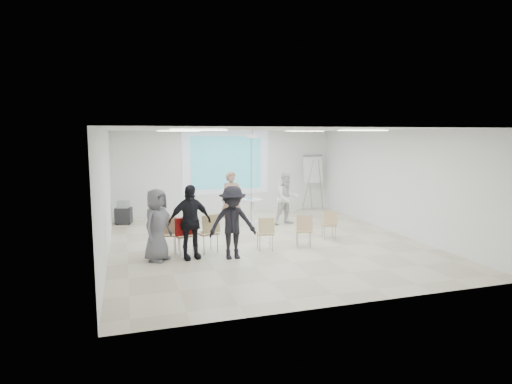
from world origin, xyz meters
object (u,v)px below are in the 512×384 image
object	(u,v)px
chair_far_left	(169,232)
chair_left_mid	(185,233)
chair_right_inner	(304,228)
flipchart_easel	(313,169)
audience_left	(190,216)
chair_left_inner	(209,230)
audience_mid	(233,218)
chair_center	(266,231)
audience_outer	(157,221)
pedestal_table	(252,209)
player_left	(232,196)
player_right	(287,195)
laptop	(207,231)
av_cart	(124,213)
chair_right_far	(329,223)

from	to	relation	value
chair_far_left	chair_left_mid	xyz separation A→B (m)	(0.36, -0.16, -0.01)
chair_right_inner	flipchart_easel	distance (m)	5.69
audience_left	flipchart_easel	distance (m)	7.46
chair_left_inner	audience_mid	distance (m)	0.85
chair_center	audience_outer	world-z (taller)	audience_outer
pedestal_table	chair_far_left	xyz separation A→B (m)	(-2.95, -2.86, 0.10)
chair_far_left	audience_outer	distance (m)	0.70
chair_right_inner	audience_left	size ratio (longest dim) A/B	0.43
player_left	player_right	world-z (taller)	player_left
player_left	chair_center	xyz separation A→B (m)	(0.18, -2.75, -0.49)
player_left	chair_center	distance (m)	2.79
audience_mid	audience_outer	world-z (taller)	audience_mid
chair_far_left	audience_mid	distance (m)	1.66
chair_left_inner	laptop	distance (m)	0.12
pedestal_table	chair_right_inner	world-z (taller)	chair_right_inner
player_left	av_cart	size ratio (longest dim) A/B	2.67
pedestal_table	chair_left_mid	xyz separation A→B (m)	(-2.60, -3.02, 0.08)
chair_right_far	audience_outer	size ratio (longest dim) A/B	0.43
laptop	flipchart_easel	size ratio (longest dim) A/B	0.17
player_left	chair_left_mid	bearing A→B (deg)	-117.83
chair_center	audience_outer	distance (m)	2.67
chair_right_far	audience_left	bearing A→B (deg)	-157.17
laptop	audience_left	xyz separation A→B (m)	(-0.48, -0.42, 0.48)
chair_left_mid	audience_outer	size ratio (longest dim) A/B	0.48
player_left	av_cart	distance (m)	3.64
chair_left_inner	audience_outer	bearing A→B (deg)	177.21
chair_left_inner	audience_mid	world-z (taller)	audience_mid
player_left	audience_left	distance (m)	3.34
laptop	av_cart	world-z (taller)	av_cart
chair_center	chair_right_far	distance (m)	2.12
av_cart	player_left	bearing A→B (deg)	-13.46
laptop	chair_far_left	bearing A→B (deg)	-22.89
player_right	flipchart_easel	bearing A→B (deg)	38.66
player_left	audience_mid	distance (m)	3.24
chair_left_mid	audience_mid	xyz separation A→B (m)	(1.02, -0.67, 0.43)
chair_right_inner	audience_left	xyz separation A→B (m)	(-2.91, -0.09, 0.49)
audience_mid	flipchart_easel	bearing A→B (deg)	51.21
laptop	chair_left_inner	bearing A→B (deg)	87.05
audience_mid	flipchart_easel	size ratio (longest dim) A/B	0.92
chair_far_left	chair_right_inner	world-z (taller)	chair_far_left
audience_left	flipchart_easel	world-z (taller)	flipchart_easel
audience_outer	av_cart	xyz separation A→B (m)	(-0.74, 4.45, -0.59)
chair_far_left	audience_mid	bearing A→B (deg)	-12.81
player_right	chair_right_far	bearing A→B (deg)	-90.21
player_right	chair_center	xyz separation A→B (m)	(-1.64, -2.78, -0.44)
flipchart_easel	chair_far_left	bearing A→B (deg)	-145.05
chair_right_inner	audience_mid	world-z (taller)	audience_mid
audience_outer	av_cart	bearing A→B (deg)	50.29
audience_mid	av_cart	xyz separation A→B (m)	(-2.43, 4.79, -0.62)
player_right	audience_outer	distance (m)	5.14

